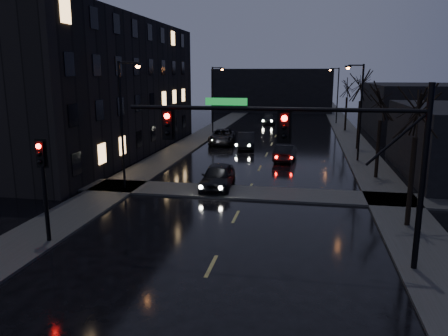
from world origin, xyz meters
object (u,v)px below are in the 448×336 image
at_px(oncoming_car_c, 222,137).
at_px(lead_car, 285,153).
at_px(oncoming_car_d, 269,119).
at_px(oncoming_car_b, 246,140).
at_px(oncoming_car_a, 218,177).

height_order(oncoming_car_c, lead_car, oncoming_car_c).
bearing_deg(lead_car, oncoming_car_d, -76.51).
bearing_deg(oncoming_car_d, oncoming_car_b, -95.95).
bearing_deg(oncoming_car_b, lead_car, -60.92).
height_order(oncoming_car_d, lead_car, oncoming_car_d).
relative_size(oncoming_car_b, lead_car, 1.11).
height_order(oncoming_car_b, lead_car, oncoming_car_b).
xyz_separation_m(oncoming_car_a, lead_car, (3.81, 10.01, -0.10)).
height_order(oncoming_car_b, oncoming_car_c, oncoming_car_b).
height_order(oncoming_car_a, oncoming_car_d, oncoming_car_a).
height_order(oncoming_car_a, oncoming_car_b, oncoming_car_a).
distance_m(oncoming_car_a, oncoming_car_b, 15.60).
bearing_deg(oncoming_car_a, lead_car, 67.59).
distance_m(oncoming_car_a, oncoming_car_d, 37.27).
distance_m(oncoming_car_b, lead_car, 6.95).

